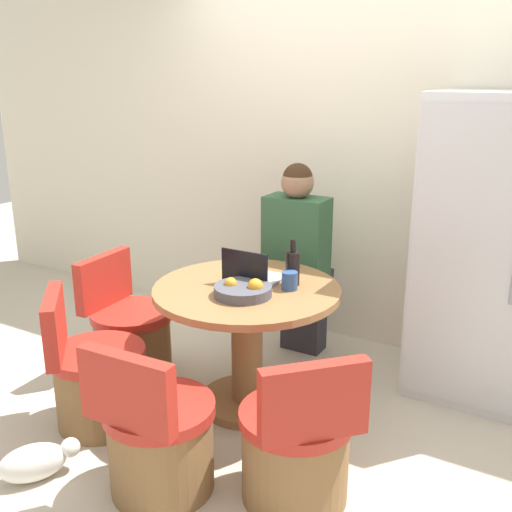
# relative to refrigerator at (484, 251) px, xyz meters

# --- Properties ---
(ground_plane) EXTENTS (12.00, 12.00, 0.00)m
(ground_plane) POSITION_rel_refrigerator_xyz_m (-1.00, -1.01, -0.88)
(ground_plane) COLOR beige
(wall_back) EXTENTS (7.00, 0.06, 2.60)m
(wall_back) POSITION_rel_refrigerator_xyz_m (-1.00, 0.36, 0.42)
(wall_back) COLOR silver
(wall_back) RESTS_ON ground_plane
(refrigerator) EXTENTS (0.69, 0.64, 1.75)m
(refrigerator) POSITION_rel_refrigerator_xyz_m (0.00, 0.00, 0.00)
(refrigerator) COLOR silver
(refrigerator) RESTS_ON ground_plane
(dining_table) EXTENTS (1.03, 1.03, 0.72)m
(dining_table) POSITION_rel_refrigerator_xyz_m (-1.06, -0.84, -0.39)
(dining_table) COLOR olive
(dining_table) RESTS_ON ground_plane
(chair_left_side) EXTENTS (0.50, 0.50, 0.76)m
(chair_left_side) POSITION_rel_refrigerator_xyz_m (-1.89, -0.89, -0.62)
(chair_left_side) COLOR brown
(chair_left_side) RESTS_ON ground_plane
(chair_near_right_corner) EXTENTS (0.58, 0.58, 0.76)m
(chair_near_right_corner) POSITION_rel_refrigerator_xyz_m (-0.46, -1.42, -0.62)
(chair_near_right_corner) COLOR brown
(chair_near_right_corner) RESTS_ON ground_plane
(chair_near_left_corner) EXTENTS (0.58, 0.58, 0.76)m
(chair_near_left_corner) POSITION_rel_refrigerator_xyz_m (-1.67, -1.41, -0.62)
(chair_near_left_corner) COLOR brown
(chair_near_left_corner) RESTS_ON ground_plane
(chair_near_camera) EXTENTS (0.50, 0.50, 0.76)m
(chair_near_camera) POSITION_rel_refrigerator_xyz_m (-1.03, -1.67, -0.62)
(chair_near_camera) COLOR brown
(chair_near_camera) RESTS_ON ground_plane
(person_seated) EXTENTS (0.40, 0.37, 1.31)m
(person_seated) POSITION_rel_refrigerator_xyz_m (-1.11, -0.11, -0.16)
(person_seated) COLOR #2D2D38
(person_seated) RESTS_ON ground_plane
(laptop) EXTENTS (0.29, 0.26, 0.20)m
(laptop) POSITION_rel_refrigerator_xyz_m (-1.08, -0.75, -0.11)
(laptop) COLOR #B7B7BC
(laptop) RESTS_ON dining_table
(fruit_bowl) EXTENTS (0.30, 0.30, 0.10)m
(fruit_bowl) POSITION_rel_refrigerator_xyz_m (-1.01, -0.96, -0.12)
(fruit_bowl) COLOR #4C4C56
(fruit_bowl) RESTS_ON dining_table
(coffee_cup) EXTENTS (0.09, 0.09, 0.10)m
(coffee_cup) POSITION_rel_refrigerator_xyz_m (-0.85, -0.76, -0.10)
(coffee_cup) COLOR #2D4C84
(coffee_cup) RESTS_ON dining_table
(bottle) EXTENTS (0.08, 0.08, 0.26)m
(bottle) POSITION_rel_refrigerator_xyz_m (-0.87, -0.68, -0.05)
(bottle) COLOR black
(bottle) RESTS_ON dining_table
(cat) EXTENTS (0.30, 0.37, 0.18)m
(cat) POSITION_rel_refrigerator_xyz_m (-1.58, -1.91, -0.78)
(cat) COLOR white
(cat) RESTS_ON ground_plane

